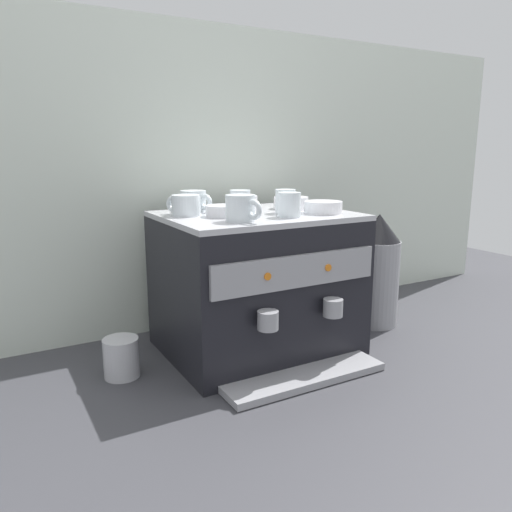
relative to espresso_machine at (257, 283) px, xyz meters
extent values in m
plane|color=#38383D|center=(0.00, 0.00, -0.22)|extent=(4.00, 4.00, 0.00)
cube|color=silver|center=(0.00, 0.33, 0.30)|extent=(2.80, 0.03, 1.04)
cube|color=black|center=(0.00, 0.00, -0.01)|extent=(0.56, 0.44, 0.42)
cube|color=#B7B7BC|center=(0.00, 0.00, 0.21)|extent=(0.56, 0.44, 0.02)
cube|color=#939399|center=(0.00, -0.22, 0.09)|extent=(0.52, 0.01, 0.09)
cylinder|color=orange|center=(-0.10, -0.23, 0.09)|extent=(0.02, 0.01, 0.02)
cylinder|color=orange|center=(0.10, -0.23, 0.09)|extent=(0.02, 0.01, 0.02)
cube|color=#939399|center=(0.00, -0.27, -0.20)|extent=(0.48, 0.12, 0.02)
cylinder|color=#939399|center=(-0.11, -0.25, -0.03)|extent=(0.06, 0.06, 0.05)
cylinder|color=#939399|center=(0.11, -0.25, -0.03)|extent=(0.06, 0.06, 0.05)
cylinder|color=silver|center=(-0.03, 0.05, 0.25)|extent=(0.06, 0.06, 0.07)
torus|color=silver|center=(-0.04, 0.01, 0.25)|extent=(0.03, 0.05, 0.05)
cylinder|color=silver|center=(-0.12, -0.13, 0.25)|extent=(0.08, 0.08, 0.07)
torus|color=silver|center=(-0.11, -0.18, 0.25)|extent=(0.03, 0.06, 0.05)
cylinder|color=silver|center=(-0.15, 0.13, 0.25)|extent=(0.08, 0.08, 0.06)
torus|color=silver|center=(-0.13, 0.09, 0.25)|extent=(0.03, 0.05, 0.05)
cylinder|color=silver|center=(-0.21, 0.05, 0.25)|extent=(0.08, 0.08, 0.06)
torus|color=silver|center=(-0.23, 0.10, 0.25)|extent=(0.04, 0.05, 0.05)
cylinder|color=silver|center=(0.08, -0.04, 0.25)|extent=(0.06, 0.06, 0.07)
torus|color=silver|center=(0.06, -0.08, 0.25)|extent=(0.03, 0.05, 0.05)
cylinder|color=silver|center=(0.04, -0.12, 0.25)|extent=(0.07, 0.07, 0.07)
torus|color=silver|center=(0.07, -0.09, 0.25)|extent=(0.05, 0.04, 0.05)
cylinder|color=white|center=(0.15, 0.05, 0.24)|extent=(0.11, 0.11, 0.04)
cylinder|color=white|center=(0.15, 0.05, 0.22)|extent=(0.06, 0.06, 0.01)
cylinder|color=white|center=(0.03, 0.14, 0.24)|extent=(0.09, 0.09, 0.04)
cylinder|color=white|center=(0.03, 0.14, 0.22)|extent=(0.05, 0.05, 0.01)
cylinder|color=white|center=(0.17, -0.10, 0.24)|extent=(0.12, 0.12, 0.04)
cylinder|color=white|center=(0.17, -0.10, 0.22)|extent=(0.06, 0.06, 0.01)
cylinder|color=white|center=(-0.12, -0.02, 0.24)|extent=(0.10, 0.10, 0.03)
cylinder|color=white|center=(-0.12, -0.02, 0.22)|extent=(0.05, 0.05, 0.01)
cylinder|color=#939399|center=(0.48, -0.02, -0.06)|extent=(0.16, 0.16, 0.31)
cone|color=black|center=(0.48, -0.02, 0.14)|extent=(0.15, 0.15, 0.10)
cylinder|color=#B7B7BC|center=(-0.43, 0.01, -0.16)|extent=(0.10, 0.10, 0.11)
camera|label=1|loc=(-0.74, -1.30, 0.41)|focal=34.84mm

